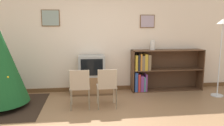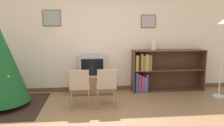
% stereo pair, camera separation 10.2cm
% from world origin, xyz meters
% --- Properties ---
extents(wall_back, '(8.57, 0.11, 2.70)m').
position_xyz_m(wall_back, '(-0.00, 2.20, 1.35)').
color(wall_back, beige).
rests_on(wall_back, ground_plane).
extents(area_rug, '(1.72, 1.66, 0.01)m').
position_xyz_m(area_rug, '(-2.12, 1.19, 0.00)').
color(area_rug, '#332319').
rests_on(area_rug, ground_plane).
extents(tv_console, '(1.01, 0.45, 0.45)m').
position_xyz_m(tv_console, '(-0.22, 1.90, 0.23)').
color(tv_console, brown).
rests_on(tv_console, ground_plane).
extents(television, '(0.63, 0.44, 0.51)m').
position_xyz_m(television, '(-0.22, 1.90, 0.70)').
color(television, '#9E9E99').
rests_on(television, tv_console).
extents(folding_chair_left, '(0.40, 0.40, 0.82)m').
position_xyz_m(folding_chair_left, '(-0.49, 0.89, 0.47)').
color(folding_chair_left, tan).
rests_on(folding_chair_left, ground_plane).
extents(folding_chair_right, '(0.40, 0.40, 0.82)m').
position_xyz_m(folding_chair_right, '(0.05, 0.89, 0.47)').
color(folding_chair_right, tan).
rests_on(folding_chair_right, ground_plane).
extents(bookshelf, '(1.86, 0.36, 1.06)m').
position_xyz_m(bookshelf, '(1.39, 1.97, 0.52)').
color(bookshelf, brown).
rests_on(bookshelf, ground_plane).
extents(vase, '(0.12, 0.12, 0.24)m').
position_xyz_m(vase, '(1.34, 1.99, 1.18)').
color(vase, silver).
rests_on(vase, bookshelf).
extents(standing_lamp, '(0.28, 0.28, 1.82)m').
position_xyz_m(standing_lamp, '(2.76, 1.33, 1.40)').
color(standing_lamp, silver).
rests_on(standing_lamp, ground_plane).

